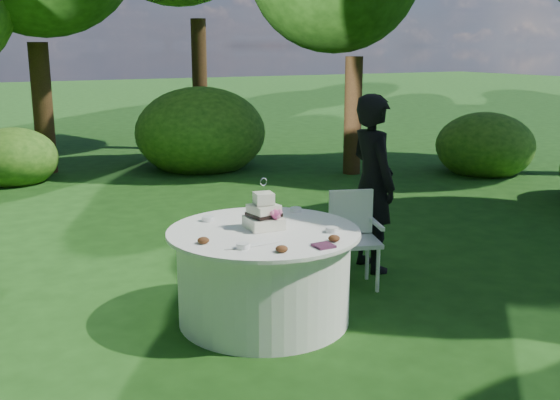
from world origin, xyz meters
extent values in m
plane|color=#15390F|center=(0.00, 0.00, 0.00)|extent=(80.00, 80.00, 0.00)
cube|color=#4C203B|center=(0.18, -0.62, 0.78)|extent=(0.14, 0.14, 0.02)
ellipsoid|color=white|center=(-0.26, -0.35, 0.78)|extent=(0.48, 0.07, 0.01)
imported|color=black|center=(1.54, 0.63, 0.88)|extent=(0.49, 0.69, 1.77)
cylinder|color=white|center=(0.00, 0.00, 0.37)|extent=(1.40, 1.40, 0.74)
cylinder|color=white|center=(0.00, 0.00, 0.76)|extent=(1.56, 1.56, 0.03)
cube|color=white|center=(0.03, 0.04, 0.82)|extent=(0.29, 0.29, 0.09)
cube|color=silver|center=(0.03, 0.04, 0.92)|extent=(0.24, 0.24, 0.09)
cube|color=silver|center=(0.03, 0.04, 1.02)|extent=(0.17, 0.17, 0.09)
cube|color=black|center=(0.03, 0.04, 0.89)|extent=(0.25, 0.25, 0.03)
sphere|color=#C83A7D|center=(0.07, -0.07, 0.91)|extent=(0.07, 0.07, 0.07)
cylinder|color=white|center=(0.03, 0.04, 1.09)|extent=(0.01, 0.01, 0.05)
torus|color=silver|center=(0.03, 0.04, 1.16)|extent=(0.07, 0.02, 0.07)
cube|color=silver|center=(1.09, 0.27, 0.44)|extent=(0.54, 0.54, 0.04)
cube|color=white|center=(1.16, 0.45, 0.68)|extent=(0.41, 0.18, 0.42)
cylinder|color=white|center=(0.88, 0.17, 0.21)|extent=(0.04, 0.04, 0.42)
cylinder|color=white|center=(1.20, 0.06, 0.21)|extent=(0.04, 0.04, 0.42)
cylinder|color=white|center=(0.99, 0.49, 0.21)|extent=(0.04, 0.04, 0.42)
cylinder|color=silver|center=(1.31, 0.38, 0.21)|extent=(0.04, 0.04, 0.42)
cube|color=silver|center=(0.91, 0.34, 0.60)|extent=(0.16, 0.37, 0.04)
cube|color=silver|center=(1.28, 0.21, 0.60)|extent=(0.16, 0.37, 0.04)
cylinder|color=white|center=(0.45, -0.31, 0.79)|extent=(0.10, 0.10, 0.04)
cylinder|color=white|center=(0.52, 0.38, 0.79)|extent=(0.10, 0.10, 0.04)
cylinder|color=white|center=(-0.29, 0.47, 0.79)|extent=(0.10, 0.10, 0.04)
cylinder|color=white|center=(-0.36, -0.37, 0.79)|extent=(0.10, 0.10, 0.04)
ellipsoid|color=#562D16|center=(-0.57, -0.12, 0.79)|extent=(0.09, 0.09, 0.05)
ellipsoid|color=#562D16|center=(0.32, -0.54, 0.79)|extent=(0.09, 0.09, 0.05)
ellipsoid|color=#562D16|center=(-0.15, -0.58, 0.79)|extent=(0.09, 0.09, 0.05)
ellipsoid|color=#562D16|center=(0.33, 0.46, 0.79)|extent=(0.09, 0.09, 0.05)
camera|label=1|loc=(-2.29, -4.51, 2.21)|focal=42.00mm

